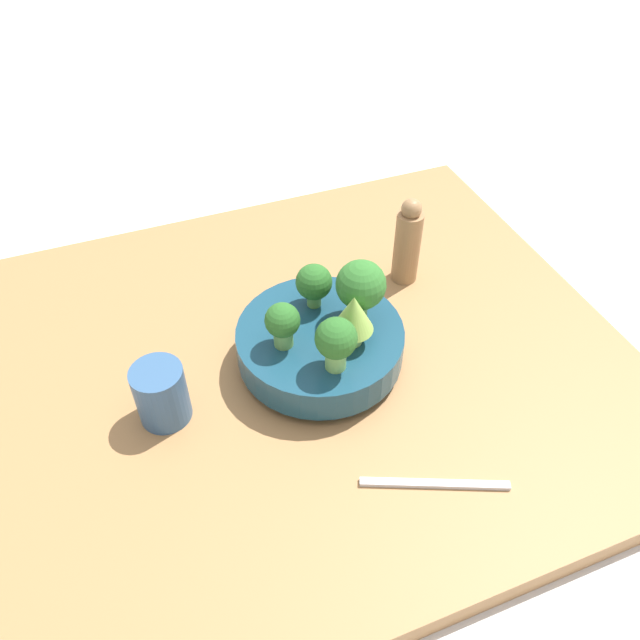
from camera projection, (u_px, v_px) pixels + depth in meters
ground_plane at (302, 373)px, 0.92m from camera, size 6.00×6.00×0.00m
table at (301, 365)px, 0.90m from camera, size 0.91×0.78×0.04m
bowl at (320, 344)px, 0.86m from camera, size 0.23×0.23×0.06m
romanesco_piece_near at (353, 315)px, 0.79m from camera, size 0.05×0.05×0.08m
broccoli_floret_back at (314, 283)px, 0.85m from camera, size 0.05×0.05×0.07m
broccoli_floret_left at (283, 323)px, 0.79m from camera, size 0.05×0.05×0.07m
broccoli_floret_front at (336, 341)px, 0.76m from camera, size 0.05×0.05×0.08m
broccoli_floret_right at (361, 286)px, 0.82m from camera, size 0.07×0.07×0.09m
cup at (161, 394)px, 0.78m from camera, size 0.07×0.07×0.08m
pepper_mill at (407, 243)px, 0.96m from camera, size 0.04×0.04×0.15m
fork at (435, 484)px, 0.74m from camera, size 0.17×0.08×0.01m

